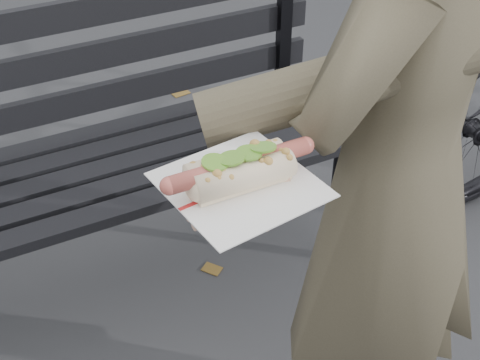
# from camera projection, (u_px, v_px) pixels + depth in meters

# --- Properties ---
(park_bench) EXTENTS (1.50, 0.44, 0.88)m
(park_bench) POSITION_uv_depth(u_px,v_px,m) (85.00, 143.00, 1.83)
(park_bench) COLOR black
(park_bench) RESTS_ON ground
(person) EXTENTS (0.67, 0.55, 1.59)m
(person) POSITION_uv_depth(u_px,v_px,m) (395.00, 183.00, 1.24)
(person) COLOR #4E4734
(person) RESTS_ON ground
(held_hotdog) EXTENTS (0.62, 0.32, 0.20)m
(held_hotdog) POSITION_uv_depth(u_px,v_px,m) (330.00, 102.00, 0.99)
(held_hotdog) COLOR #4E4734
(fallen_leaves) EXTENTS (4.40, 3.03, 0.00)m
(fallen_leaves) POSITION_uv_depth(u_px,v_px,m) (278.00, 349.00, 1.92)
(fallen_leaves) COLOR brown
(fallen_leaves) RESTS_ON ground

